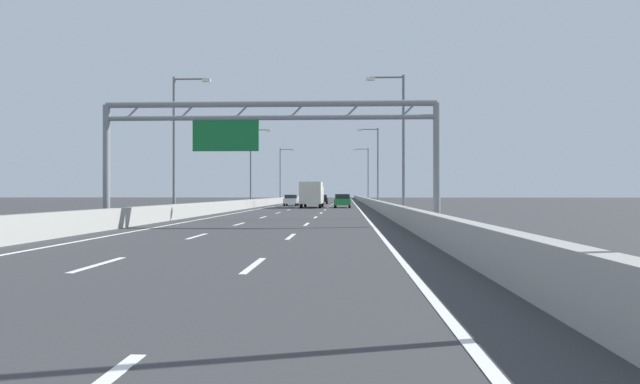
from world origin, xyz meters
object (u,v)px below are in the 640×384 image
(black_car, at_px, (322,199))
(streetlamp_left_far, at_px, (253,162))
(streetlamp_right_distant, at_px, (367,172))
(streetlamp_right_mid, at_px, (400,137))
(sign_gantry, at_px, (264,130))
(streetlamp_left_mid, at_px, (178,138))
(white_car, at_px, (291,200))
(streetlamp_right_far, at_px, (376,162))
(green_car, at_px, (342,201))
(streetlamp_left_distant, at_px, (282,172))
(box_truck, at_px, (312,194))
(blue_car, at_px, (345,198))

(black_car, bearing_deg, streetlamp_left_far, -109.81)
(streetlamp_right_distant, bearing_deg, streetlamp_right_mid, -90.00)
(sign_gantry, distance_m, black_car, 62.68)
(streetlamp_left_mid, xyz_separation_m, white_car, (4.11, 38.51, -4.65))
(streetlamp_right_far, bearing_deg, green_car, -135.11)
(streetlamp_left_far, height_order, black_car, streetlamp_left_far)
(streetlamp_left_distant, bearing_deg, streetlamp_right_far, -65.09)
(streetlamp_right_mid, distance_m, streetlamp_left_far, 35.44)
(streetlamp_right_mid, distance_m, green_car, 28.81)
(green_car, bearing_deg, white_car, 123.34)
(white_car, bearing_deg, streetlamp_left_mid, -96.09)
(streetlamp_left_far, xyz_separation_m, box_truck, (7.44, -3.66, -3.79))
(streetlamp_right_mid, xyz_separation_m, black_car, (-7.40, 53.06, -4.67))
(streetlamp_left_far, relative_size, green_car, 2.04)
(streetlamp_left_distant, distance_m, green_car, 38.03)
(streetlamp_right_mid, bearing_deg, streetlamp_left_distant, 103.07)
(black_car, xyz_separation_m, box_truck, (-0.10, -24.58, 0.88))
(streetlamp_right_far, relative_size, blue_car, 2.20)
(green_car, bearing_deg, streetlamp_left_mid, -111.20)
(green_car, xyz_separation_m, box_truck, (-3.48, 0.33, 0.82))
(streetlamp_left_mid, bearing_deg, sign_gantry, -52.85)
(sign_gantry, relative_size, white_car, 3.93)
(white_car, xyz_separation_m, blue_car, (7.03, 27.18, 0.03))
(box_truck, bearing_deg, streetlamp_left_mid, -104.64)
(streetlamp_right_mid, bearing_deg, green_car, 98.11)
(streetlamp_left_far, bearing_deg, streetlamp_right_far, 0.00)
(streetlamp_right_far, xyz_separation_m, white_car, (-10.83, 6.37, -4.65))
(streetlamp_right_distant, bearing_deg, green_car, -96.33)
(sign_gantry, height_order, box_truck, sign_gantry)
(streetlamp_left_distant, bearing_deg, streetlamp_left_mid, -90.00)
(streetlamp_right_mid, relative_size, box_truck, 1.09)
(streetlamp_right_mid, bearing_deg, white_car, 105.70)
(streetlamp_left_distant, bearing_deg, streetlamp_left_far, -90.00)
(green_car, bearing_deg, blue_car, 89.68)
(streetlamp_left_mid, distance_m, black_car, 53.80)
(box_truck, bearing_deg, streetlamp_right_distant, 78.18)
(streetlamp_right_far, bearing_deg, streetlamp_right_distant, 90.00)
(streetlamp_left_mid, xyz_separation_m, streetlamp_left_far, (0.00, 32.15, 0.00))
(streetlamp_left_mid, relative_size, blue_car, 2.20)
(streetlamp_right_distant, distance_m, box_truck, 36.78)
(streetlamp_left_far, relative_size, black_car, 2.22)
(streetlamp_left_far, relative_size, streetlamp_right_distant, 1.00)
(streetlamp_left_mid, relative_size, streetlamp_right_distant, 1.00)
(streetlamp_right_distant, bearing_deg, black_car, -123.37)
(streetlamp_left_far, distance_m, white_car, 8.89)
(black_car, bearing_deg, streetlamp_right_distant, 56.63)
(streetlamp_right_mid, height_order, streetlamp_left_far, same)
(streetlamp_left_far, bearing_deg, blue_car, 71.64)
(streetlamp_left_mid, bearing_deg, streetlamp_left_far, 90.00)
(sign_gantry, relative_size, green_car, 3.71)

